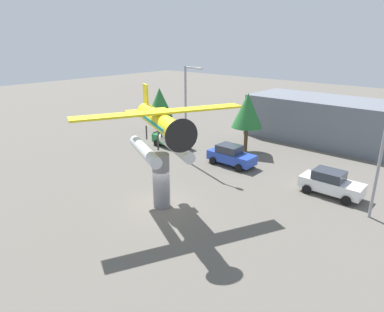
{
  "coord_description": "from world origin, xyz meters",
  "views": [
    {
      "loc": [
        14.73,
        -13.78,
        10.52
      ],
      "look_at": [
        0.0,
        3.0,
        2.71
      ],
      "focal_mm": 31.79,
      "sensor_mm": 36.0,
      "label": 1
    }
  ],
  "objects_px": {
    "storefront_building": "(320,119)",
    "tree_east": "(247,111)",
    "display_pedestal": "(161,181)",
    "floatplane_monument": "(160,129)",
    "car_near_green": "(171,138)",
    "tree_west": "(160,103)",
    "car_far_white": "(331,183)",
    "streetlight_primary": "(187,108)",
    "car_mid_blue": "(231,155)"
  },
  "relations": [
    {
      "from": "display_pedestal",
      "to": "car_mid_blue",
      "type": "xyz_separation_m",
      "value": [
        -1.06,
        9.33,
        -0.93
      ]
    },
    {
      "from": "car_far_white",
      "to": "storefront_building",
      "type": "distance_m",
      "value": 14.35
    },
    {
      "from": "car_far_white",
      "to": "tree_west",
      "type": "xyz_separation_m",
      "value": [
        -21.52,
        4.1,
        2.53
      ]
    },
    {
      "from": "display_pedestal",
      "to": "tree_west",
      "type": "xyz_separation_m",
      "value": [
        -13.89,
        13.15,
        1.6
      ]
    },
    {
      "from": "display_pedestal",
      "to": "car_near_green",
      "type": "height_order",
      "value": "display_pedestal"
    },
    {
      "from": "storefront_building",
      "to": "streetlight_primary",
      "type": "bearing_deg",
      "value": -112.72
    },
    {
      "from": "floatplane_monument",
      "to": "streetlight_primary",
      "type": "distance_m",
      "value": 8.84
    },
    {
      "from": "car_far_white",
      "to": "tree_east",
      "type": "height_order",
      "value": "tree_east"
    },
    {
      "from": "floatplane_monument",
      "to": "storefront_building",
      "type": "bearing_deg",
      "value": 111.62
    },
    {
      "from": "floatplane_monument",
      "to": "storefront_building",
      "type": "distance_m",
      "value": 22.31
    },
    {
      "from": "floatplane_monument",
      "to": "car_mid_blue",
      "type": "relative_size",
      "value": 2.35
    },
    {
      "from": "streetlight_primary",
      "to": "tree_west",
      "type": "distance_m",
      "value": 11.07
    },
    {
      "from": "car_near_green",
      "to": "tree_east",
      "type": "height_order",
      "value": "tree_east"
    },
    {
      "from": "car_mid_blue",
      "to": "storefront_building",
      "type": "relative_size",
      "value": 0.29
    },
    {
      "from": "floatplane_monument",
      "to": "storefront_building",
      "type": "xyz_separation_m",
      "value": [
        1.48,
        22.06,
        -3.03
      ]
    },
    {
      "from": "streetlight_primary",
      "to": "storefront_building",
      "type": "height_order",
      "value": "streetlight_primary"
    },
    {
      "from": "car_mid_blue",
      "to": "car_far_white",
      "type": "relative_size",
      "value": 1.0
    },
    {
      "from": "car_far_white",
      "to": "car_near_green",
      "type": "bearing_deg",
      "value": 177.79
    },
    {
      "from": "car_near_green",
      "to": "car_mid_blue",
      "type": "bearing_deg",
      "value": -2.66
    },
    {
      "from": "car_near_green",
      "to": "streetlight_primary",
      "type": "height_order",
      "value": "streetlight_primary"
    },
    {
      "from": "floatplane_monument",
      "to": "car_near_green",
      "type": "bearing_deg",
      "value": 157.41
    },
    {
      "from": "tree_west",
      "to": "tree_east",
      "type": "xyz_separation_m",
      "value": [
        11.7,
        0.25,
        0.61
      ]
    },
    {
      "from": "floatplane_monument",
      "to": "streetlight_primary",
      "type": "xyz_separation_m",
      "value": [
        -4.6,
        7.54,
        -0.49
      ]
    },
    {
      "from": "display_pedestal",
      "to": "car_far_white",
      "type": "distance_m",
      "value": 11.88
    },
    {
      "from": "car_far_white",
      "to": "tree_east",
      "type": "relative_size",
      "value": 0.74
    },
    {
      "from": "car_mid_blue",
      "to": "tree_east",
      "type": "bearing_deg",
      "value": 105.49
    },
    {
      "from": "car_near_green",
      "to": "car_far_white",
      "type": "distance_m",
      "value": 16.28
    },
    {
      "from": "display_pedestal",
      "to": "floatplane_monument",
      "type": "distance_m",
      "value": 3.48
    },
    {
      "from": "streetlight_primary",
      "to": "tree_west",
      "type": "bearing_deg",
      "value": 148.95
    },
    {
      "from": "car_mid_blue",
      "to": "tree_west",
      "type": "bearing_deg",
      "value": 163.42
    },
    {
      "from": "car_far_white",
      "to": "storefront_building",
      "type": "xyz_separation_m",
      "value": [
        -6.04,
        12.95,
        1.38
      ]
    },
    {
      "from": "floatplane_monument",
      "to": "car_mid_blue",
      "type": "distance_m",
      "value": 10.43
    },
    {
      "from": "tree_west",
      "to": "car_far_white",
      "type": "bearing_deg",
      "value": -10.77
    },
    {
      "from": "tree_west",
      "to": "car_near_green",
      "type": "bearing_deg",
      "value": -33.41
    },
    {
      "from": "car_mid_blue",
      "to": "streetlight_primary",
      "type": "relative_size",
      "value": 0.5
    },
    {
      "from": "car_near_green",
      "to": "storefront_building",
      "type": "relative_size",
      "value": 0.29
    },
    {
      "from": "tree_west",
      "to": "floatplane_monument",
      "type": "bearing_deg",
      "value": -43.31
    },
    {
      "from": "display_pedestal",
      "to": "car_mid_blue",
      "type": "height_order",
      "value": "display_pedestal"
    },
    {
      "from": "streetlight_primary",
      "to": "tree_east",
      "type": "xyz_separation_m",
      "value": [
        2.29,
        5.92,
        -0.79
      ]
    },
    {
      "from": "floatplane_monument",
      "to": "streetlight_primary",
      "type": "height_order",
      "value": "streetlight_primary"
    },
    {
      "from": "storefront_building",
      "to": "tree_west",
      "type": "height_order",
      "value": "tree_west"
    },
    {
      "from": "car_far_white",
      "to": "streetlight_primary",
      "type": "distance_m",
      "value": 12.83
    },
    {
      "from": "floatplane_monument",
      "to": "car_near_green",
      "type": "distance_m",
      "value": 13.81
    },
    {
      "from": "car_mid_blue",
      "to": "tree_west",
      "type": "relative_size",
      "value": 0.83
    },
    {
      "from": "car_near_green",
      "to": "storefront_building",
      "type": "distance_m",
      "value": 16.07
    },
    {
      "from": "tree_west",
      "to": "storefront_building",
      "type": "bearing_deg",
      "value": 29.76
    },
    {
      "from": "display_pedestal",
      "to": "tree_east",
      "type": "distance_m",
      "value": 13.75
    },
    {
      "from": "storefront_building",
      "to": "tree_east",
      "type": "relative_size",
      "value": 2.59
    },
    {
      "from": "car_mid_blue",
      "to": "car_far_white",
      "type": "xyz_separation_m",
      "value": [
        8.7,
        -0.28,
        0.0
      ]
    },
    {
      "from": "car_near_green",
      "to": "tree_west",
      "type": "relative_size",
      "value": 0.83
    }
  ]
}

